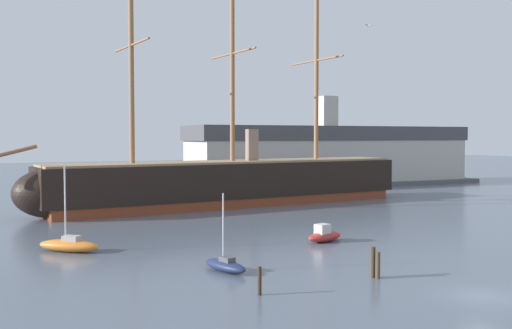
{
  "coord_description": "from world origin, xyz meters",
  "views": [
    {
      "loc": [
        -26.22,
        -25.56,
        9.42
      ],
      "look_at": [
        1.85,
        36.02,
        6.18
      ],
      "focal_mm": 41.24,
      "sensor_mm": 36.0,
      "label": 1
    }
  ],
  "objects_px": {
    "tall_ship": "(232,182)",
    "motorboat_near_centre": "(324,235)",
    "mooring_piling_nearest": "(373,262)",
    "dockside_warehouse_right": "(331,156)",
    "sailboat_foreground_left": "(225,265)",
    "dinghy_far_right": "(362,193)",
    "seagull_in_flight": "(369,26)",
    "sailboat_mid_left": "(69,245)",
    "mooring_piling_right_pair": "(378,265)",
    "mooring_piling_left_pair": "(260,281)"
  },
  "relations": [
    {
      "from": "mooring_piling_right_pair",
      "to": "dockside_warehouse_right",
      "type": "height_order",
      "value": "dockside_warehouse_right"
    },
    {
      "from": "motorboat_near_centre",
      "to": "mooring_piling_left_pair",
      "type": "distance_m",
      "value": 18.67
    },
    {
      "from": "motorboat_near_centre",
      "to": "sailboat_mid_left",
      "type": "distance_m",
      "value": 21.88
    },
    {
      "from": "mooring_piling_right_pair",
      "to": "seagull_in_flight",
      "type": "relative_size",
      "value": 1.4
    },
    {
      "from": "dockside_warehouse_right",
      "to": "dinghy_far_right",
      "type": "bearing_deg",
      "value": -107.01
    },
    {
      "from": "tall_ship",
      "to": "sailboat_foreground_left",
      "type": "bearing_deg",
      "value": -112.96
    },
    {
      "from": "dinghy_far_right",
      "to": "mooring_piling_left_pair",
      "type": "relative_size",
      "value": 1.3
    },
    {
      "from": "dinghy_far_right",
      "to": "mooring_piling_right_pair",
      "type": "distance_m",
      "value": 56.81
    },
    {
      "from": "tall_ship",
      "to": "mooring_piling_right_pair",
      "type": "bearing_deg",
      "value": -99.18
    },
    {
      "from": "mooring_piling_nearest",
      "to": "sailboat_mid_left",
      "type": "bearing_deg",
      "value": 134.76
    },
    {
      "from": "mooring_piling_right_pair",
      "to": "sailboat_foreground_left",
      "type": "bearing_deg",
      "value": 144.19
    },
    {
      "from": "mooring_piling_right_pair",
      "to": "dinghy_far_right",
      "type": "bearing_deg",
      "value": 56.37
    },
    {
      "from": "sailboat_mid_left",
      "to": "seagull_in_flight",
      "type": "bearing_deg",
      "value": -6.63
    },
    {
      "from": "mooring_piling_left_pair",
      "to": "dockside_warehouse_right",
      "type": "distance_m",
      "value": 80.66
    },
    {
      "from": "sailboat_mid_left",
      "to": "seagull_in_flight",
      "type": "distance_m",
      "value": 33.36
    },
    {
      "from": "dockside_warehouse_right",
      "to": "seagull_in_flight",
      "type": "distance_m",
      "value": 59.65
    },
    {
      "from": "sailboat_mid_left",
      "to": "mooring_piling_left_pair",
      "type": "height_order",
      "value": "sailboat_mid_left"
    },
    {
      "from": "dinghy_far_right",
      "to": "mooring_piling_nearest",
      "type": "bearing_deg",
      "value": -123.95
    },
    {
      "from": "seagull_in_flight",
      "to": "sailboat_mid_left",
      "type": "bearing_deg",
      "value": 173.37
    },
    {
      "from": "dockside_warehouse_right",
      "to": "mooring_piling_nearest",
      "type": "bearing_deg",
      "value": -119.67
    },
    {
      "from": "tall_ship",
      "to": "motorboat_near_centre",
      "type": "distance_m",
      "value": 29.06
    },
    {
      "from": "mooring_piling_left_pair",
      "to": "dockside_warehouse_right",
      "type": "bearing_deg",
      "value": 55.23
    },
    {
      "from": "tall_ship",
      "to": "dockside_warehouse_right",
      "type": "xyz_separation_m",
      "value": [
        30.31,
        23.66,
        2.44
      ]
    },
    {
      "from": "mooring_piling_nearest",
      "to": "seagull_in_flight",
      "type": "height_order",
      "value": "seagull_in_flight"
    },
    {
      "from": "motorboat_near_centre",
      "to": "mooring_piling_nearest",
      "type": "bearing_deg",
      "value": -107.28
    },
    {
      "from": "mooring_piling_nearest",
      "to": "mooring_piling_right_pair",
      "type": "distance_m",
      "value": 0.42
    },
    {
      "from": "tall_ship",
      "to": "mooring_piling_right_pair",
      "type": "relative_size",
      "value": 34.62
    },
    {
      "from": "dinghy_far_right",
      "to": "dockside_warehouse_right",
      "type": "relative_size",
      "value": 0.04
    },
    {
      "from": "sailboat_foreground_left",
      "to": "dockside_warehouse_right",
      "type": "height_order",
      "value": "dockside_warehouse_right"
    },
    {
      "from": "dinghy_far_right",
      "to": "seagull_in_flight",
      "type": "height_order",
      "value": "seagull_in_flight"
    },
    {
      "from": "mooring_piling_left_pair",
      "to": "mooring_piling_nearest",
      "type": "bearing_deg",
      "value": 5.18
    },
    {
      "from": "mooring_piling_left_pair",
      "to": "seagull_in_flight",
      "type": "height_order",
      "value": "seagull_in_flight"
    },
    {
      "from": "mooring_piling_right_pair",
      "to": "motorboat_near_centre",
      "type": "bearing_deg",
      "value": 73.67
    },
    {
      "from": "tall_ship",
      "to": "mooring_piling_right_pair",
      "type": "xyz_separation_m",
      "value": [
        -6.8,
        -42.06,
        -2.34
      ]
    },
    {
      "from": "mooring_piling_left_pair",
      "to": "sailboat_mid_left",
      "type": "bearing_deg",
      "value": 115.36
    },
    {
      "from": "sailboat_mid_left",
      "to": "mooring_piling_nearest",
      "type": "distance_m",
      "value": 24.68
    },
    {
      "from": "motorboat_near_centre",
      "to": "mooring_piling_right_pair",
      "type": "distance_m",
      "value": 13.83
    },
    {
      "from": "mooring_piling_nearest",
      "to": "mooring_piling_left_pair",
      "type": "distance_m",
      "value": 8.74
    },
    {
      "from": "sailboat_mid_left",
      "to": "mooring_piling_right_pair",
      "type": "relative_size",
      "value": 3.93
    },
    {
      "from": "motorboat_near_centre",
      "to": "mooring_piling_nearest",
      "type": "distance_m",
      "value": 13.5
    },
    {
      "from": "dockside_warehouse_right",
      "to": "sailboat_foreground_left",
      "type": "bearing_deg",
      "value": -127.37
    },
    {
      "from": "tall_ship",
      "to": "sailboat_mid_left",
      "type": "height_order",
      "value": "tall_ship"
    },
    {
      "from": "tall_ship",
      "to": "sailboat_foreground_left",
      "type": "xyz_separation_m",
      "value": [
        -15.24,
        -35.97,
        -2.76
      ]
    },
    {
      "from": "dinghy_far_right",
      "to": "seagull_in_flight",
      "type": "bearing_deg",
      "value": -123.95
    },
    {
      "from": "mooring_piling_left_pair",
      "to": "seagull_in_flight",
      "type": "xyz_separation_m",
      "value": [
        18.38,
        15.17,
        19.01
      ]
    },
    {
      "from": "mooring_piling_nearest",
      "to": "motorboat_near_centre",
      "type": "bearing_deg",
      "value": 72.72
    },
    {
      "from": "mooring_piling_left_pair",
      "to": "dockside_warehouse_right",
      "type": "xyz_separation_m",
      "value": [
        45.92,
        66.14,
        4.81
      ]
    },
    {
      "from": "tall_ship",
      "to": "sailboat_foreground_left",
      "type": "height_order",
      "value": "tall_ship"
    },
    {
      "from": "sailboat_mid_left",
      "to": "dinghy_far_right",
      "type": "relative_size",
      "value": 3.15
    },
    {
      "from": "motorboat_near_centre",
      "to": "dockside_warehouse_right",
      "type": "bearing_deg",
      "value": 57.66
    }
  ]
}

